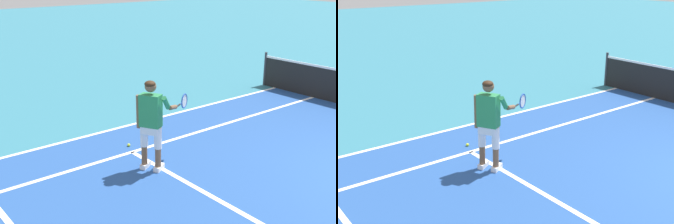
{
  "view_description": "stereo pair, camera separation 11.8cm",
  "coord_description": "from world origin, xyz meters",
  "views": [
    {
      "loc": [
        2.69,
        -7.55,
        3.55
      ],
      "look_at": [
        -3.22,
        -2.82,
        1.05
      ],
      "focal_mm": 46.02,
      "sensor_mm": 36.0,
      "label": 1
    },
    {
      "loc": [
        2.76,
        -7.46,
        3.55
      ],
      "look_at": [
        -3.22,
        -2.82,
        1.05
      ],
      "focal_mm": 46.02,
      "sensor_mm": 36.0,
      "label": 2
    }
  ],
  "objects": [
    {
      "name": "line_singles_left",
      "position": [
        -4.12,
        -1.3,
        0.0
      ],
      "size": [
        0.1,
        9.29,
        0.01
      ],
      "primitive_type": "cube",
      "color": "white",
      "rests_on": "ground"
    },
    {
      "name": "line_doubles_left",
      "position": [
        -5.49,
        -1.3,
        0.0
      ],
      "size": [
        0.1,
        9.29,
        0.01
      ],
      "primitive_type": "cube",
      "color": "white",
      "rests_on": "ground"
    },
    {
      "name": "tennis_player",
      "position": [
        -3.23,
        -3.2,
        0.99
      ],
      "size": [
        0.55,
        1.23,
        1.71
      ],
      "color": "white",
      "rests_on": "ground"
    },
    {
      "name": "tennis_ball_near_feet",
      "position": [
        -4.41,
        -2.94,
        0.03
      ],
      "size": [
        0.07,
        0.07,
        0.07
      ],
      "primitive_type": "sphere",
      "color": "#CCE02D",
      "rests_on": "ground"
    }
  ]
}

